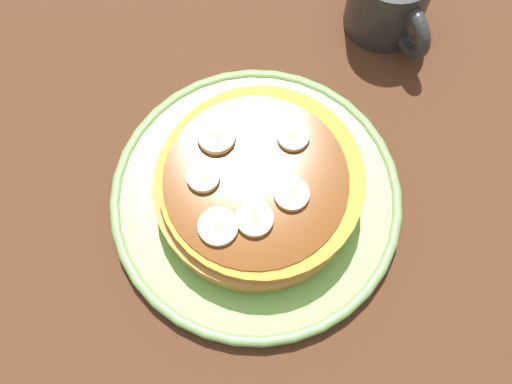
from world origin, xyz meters
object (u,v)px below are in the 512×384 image
at_px(pancake_stack, 257,191).
at_px(banana_slice_1, 292,194).
at_px(banana_slice_5, 293,136).
at_px(banana_slice_3, 203,177).
at_px(banana_slice_0, 255,219).
at_px(plate, 256,199).
at_px(banana_slice_4, 217,136).
at_px(banana_slice_2, 218,227).

bearing_deg(pancake_stack, banana_slice_1, 42.67).
bearing_deg(banana_slice_5, pancake_stack, -61.57).
xyz_separation_m(pancake_stack, banana_slice_1, (0.02, 0.02, 0.02)).
xyz_separation_m(banana_slice_3, banana_slice_5, (-0.00, 0.08, -0.00)).
height_order(banana_slice_0, banana_slice_3, same).
xyz_separation_m(plate, pancake_stack, (0.00, 0.00, 0.03)).
xyz_separation_m(banana_slice_4, banana_slice_5, (0.03, 0.06, -0.00)).
distance_m(pancake_stack, banana_slice_4, 0.06).
bearing_deg(banana_slice_0, banana_slice_4, 178.21).
bearing_deg(banana_slice_3, banana_slice_1, 52.88).
relative_size(plate, banana_slice_4, 7.88).
bearing_deg(banana_slice_2, banana_slice_1, 89.55).
distance_m(banana_slice_1, banana_slice_5, 0.05).
height_order(banana_slice_2, banana_slice_3, same).
bearing_deg(plate, pancake_stack, 1.14).
distance_m(banana_slice_3, banana_slice_5, 0.08).
bearing_deg(banana_slice_3, banana_slice_2, -8.45).
bearing_deg(pancake_stack, banana_slice_0, -29.48).
xyz_separation_m(banana_slice_0, banana_slice_1, (-0.01, 0.04, -0.00)).
relative_size(banana_slice_3, banana_slice_4, 0.83).
bearing_deg(plate, banana_slice_5, 115.59).
height_order(pancake_stack, banana_slice_3, banana_slice_3).
bearing_deg(banana_slice_4, banana_slice_0, -1.79).
xyz_separation_m(banana_slice_0, banana_slice_2, (-0.01, -0.03, -0.00)).
xyz_separation_m(banana_slice_1, banana_slice_3, (-0.04, -0.06, 0.00)).
xyz_separation_m(pancake_stack, banana_slice_2, (0.02, -0.05, 0.02)).
height_order(banana_slice_2, banana_slice_4, banana_slice_4).
bearing_deg(plate, banana_slice_1, 39.39).
relative_size(banana_slice_1, banana_slice_4, 0.87).
relative_size(banana_slice_2, banana_slice_4, 0.98).
xyz_separation_m(plate, banana_slice_1, (0.02, 0.02, 0.05)).
height_order(pancake_stack, banana_slice_5, banana_slice_5).
xyz_separation_m(banana_slice_0, banana_slice_5, (-0.05, 0.06, -0.00)).
relative_size(plate, banana_slice_1, 9.02).
distance_m(pancake_stack, banana_slice_0, 0.04).
bearing_deg(banana_slice_1, banana_slice_3, -127.12).
distance_m(banana_slice_2, banana_slice_5, 0.10).
distance_m(banana_slice_1, banana_slice_3, 0.07).
height_order(plate, banana_slice_1, banana_slice_1).
bearing_deg(banana_slice_3, plate, 62.81).
xyz_separation_m(plate, banana_slice_3, (-0.02, -0.04, 0.05)).
relative_size(banana_slice_0, banana_slice_3, 1.10).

